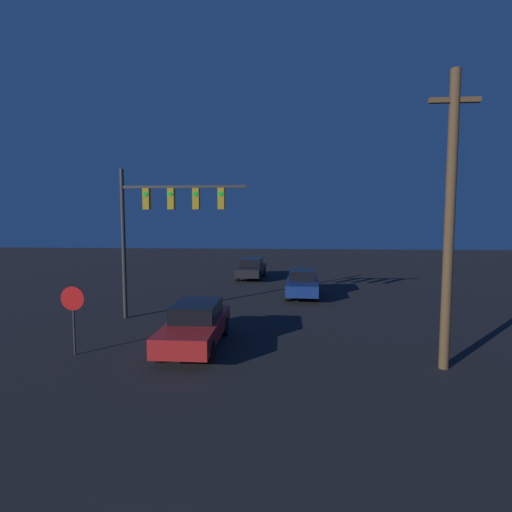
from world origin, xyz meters
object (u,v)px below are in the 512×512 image
car_far (251,268)px  car_mid (302,283)px  stop_sign (73,307)px  utility_pole (450,218)px  traffic_signal_mast (161,214)px  car_near (196,324)px

car_far → car_mid: bearing=120.2°
stop_sign → utility_pole: size_ratio=0.26×
traffic_signal_mast → utility_pole: (10.00, -5.18, -0.22)m
car_mid → utility_pole: (3.70, -10.95, 3.58)m
car_near → car_far: size_ratio=0.99×
car_mid → car_far: 7.72m
car_mid → stop_sign: (-7.66, -10.68, 0.78)m
stop_sign → utility_pole: 11.70m
car_mid → car_far: (-3.53, 6.86, 0.00)m
utility_pole → traffic_signal_mast: bearing=152.6°
car_far → stop_sign: 18.03m
traffic_signal_mast → utility_pole: size_ratio=0.77×
car_near → car_mid: 10.32m
car_near → stop_sign: bearing=16.8°
car_far → utility_pole: bearing=115.0°
car_mid → car_far: same height
car_near → utility_pole: (7.67, -1.42, 3.58)m
car_far → traffic_signal_mast: size_ratio=0.74×
traffic_signal_mast → stop_sign: bearing=-105.4°
stop_sign → car_near: bearing=17.3°
car_mid → car_far: bearing=-60.0°
car_near → utility_pole: utility_pole is taller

